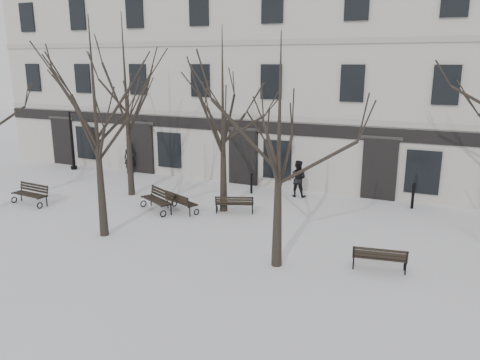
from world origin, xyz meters
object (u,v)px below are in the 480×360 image
Objects in this scene: bench_4 at (234,203)px; bench_3 at (158,199)px; bench_0 at (31,193)px; bench_1 at (180,201)px; bench_2 at (379,257)px; tree_2 at (279,125)px; lamp_post at (74,135)px; tree_1 at (95,103)px.

bench_3 is at bearing -3.59° from bench_4.
bench_0 reaches higher than bench_4.
bench_1 reaches higher than bench_4.
bench_1 reaches higher than bench_2.
tree_2 is 5.18m from bench_2.
bench_0 is at bearing 38.43° from bench_1.
bench_3 is (5.87, 1.56, 0.01)m from bench_0.
bench_4 is at bearing -36.35° from bench_2.
lamp_post reaches higher than bench_1.
bench_0 is 7.08m from bench_1.
tree_2 is 13.27m from bench_0.
bench_2 is 1.00× the size of bench_4.
bench_4 is (-6.52, 3.35, -0.00)m from bench_2.
bench_0 is 1.13× the size of bench_4.
bench_4 is (3.40, 4.37, -4.51)m from tree_1.
bench_2 is at bearing -20.84° from lamp_post.
tree_2 is at bearing 7.48° from bench_2.
tree_2 is 1.98× the size of lamp_post.
tree_2 reaches higher than bench_3.
bench_0 reaches higher than bench_2.
bench_3 is 10.37m from lamp_post.
bench_0 is (-5.68, 1.79, -4.44)m from tree_1.
bench_4 is (9.09, 2.58, -0.07)m from bench_0.
bench_2 is at bearing 131.51° from bench_4.
bench_3 reaches higher than bench_4.
lamp_post is (-9.05, 4.82, 1.59)m from bench_3.
bench_4 is at bearing -17.21° from lamp_post.
bench_0 is 0.97× the size of bench_3.
bench_1 is at bearing -25.67° from bench_2.
tree_1 reaches higher than bench_4.
lamp_post is at bearing -0.98° from bench_1.
tree_2 is at bearing 107.70° from bench_4.
tree_2 is 4.21× the size of bench_4.
tree_2 is 7.82m from bench_1.
lamp_post is at bearing -38.48° from bench_4.
bench_2 is at bearing 2.55° from bench_0.
bench_0 is at bearing -11.96° from bench_2.
bench_2 is (9.93, 1.02, -4.51)m from tree_1.
bench_3 is 3.38m from bench_4.
bench_3 is at bearing 20.24° from bench_0.
tree_1 is at bearing -42.69° from lamp_post.
bench_3 is 1.16× the size of bench_4.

